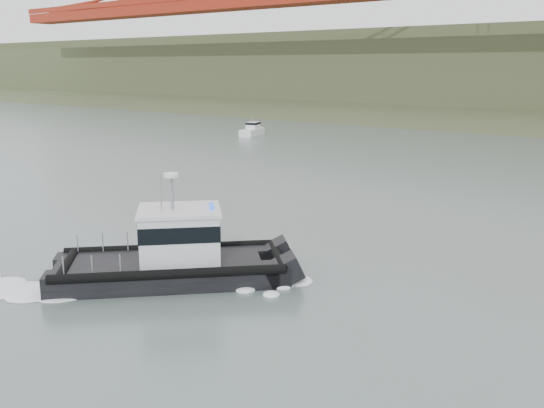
% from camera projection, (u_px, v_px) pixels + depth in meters
% --- Properties ---
extents(ground, '(400.00, 400.00, 0.00)m').
position_uv_depth(ground, '(171.00, 268.00, 30.79)').
color(ground, '#4B5956').
rests_on(ground, ground).
extents(patrol_boat, '(10.60, 10.75, 5.38)m').
position_uv_depth(patrol_boat, '(173.00, 253.00, 28.72)').
color(patrol_boat, black).
rests_on(patrol_boat, ground).
extents(motorboat, '(3.47, 5.88, 3.07)m').
position_uv_depth(motorboat, '(252.00, 130.00, 88.74)').
color(motorboat, white).
rests_on(motorboat, ground).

